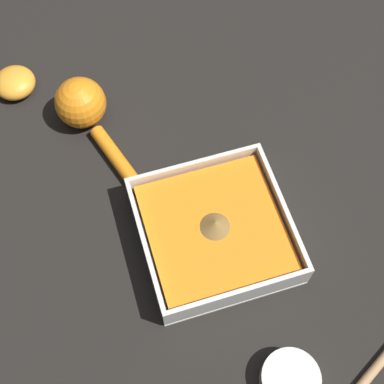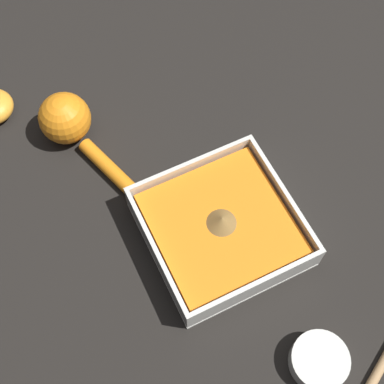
% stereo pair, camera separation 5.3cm
% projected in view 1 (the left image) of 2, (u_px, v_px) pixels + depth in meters
% --- Properties ---
extents(ground_plane, '(4.00, 4.00, 0.00)m').
position_uv_depth(ground_plane, '(203.00, 237.00, 0.74)').
color(ground_plane, black).
extents(square_dish, '(0.20, 0.20, 0.06)m').
position_uv_depth(square_dish, '(214.00, 232.00, 0.72)').
color(square_dish, silver).
rests_on(square_dish, ground_plane).
extents(spice_bowl, '(0.07, 0.07, 0.03)m').
position_uv_depth(spice_bowl, '(290.00, 379.00, 0.64)').
color(spice_bowl, silver).
rests_on(spice_bowl, ground_plane).
extents(lemon_squeezer, '(0.21, 0.10, 0.08)m').
position_uv_depth(lemon_squeezer, '(85.00, 110.00, 0.80)').
color(lemon_squeezer, orange).
rests_on(lemon_squeezer, ground_plane).
extents(lemon_half, '(0.06, 0.06, 0.04)m').
position_uv_depth(lemon_half, '(15.00, 83.00, 0.84)').
color(lemon_half, orange).
rests_on(lemon_half, ground_plane).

